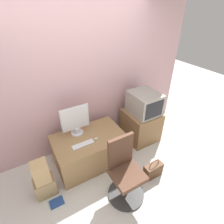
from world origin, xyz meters
name	(u,v)px	position (x,y,z in m)	size (l,w,h in m)	color
ground_plane	(121,192)	(0.00, 0.00, 0.00)	(12.00, 12.00, 0.00)	beige
wall_back	(79,81)	(0.00, 1.32, 1.30)	(4.40, 0.05, 2.60)	#CC9EA3
desk	(90,149)	(-0.12, 0.81, 0.27)	(1.16, 0.76, 0.53)	#937047
side_stand	(141,125)	(1.03, 0.87, 0.31)	(0.60, 0.64, 0.61)	olive
main_monitor	(76,121)	(-0.25, 1.01, 0.78)	(0.47, 0.21, 0.51)	silver
keyboard	(83,144)	(-0.27, 0.69, 0.54)	(0.34, 0.10, 0.01)	silver
mouse	(96,139)	(-0.04, 0.70, 0.54)	(0.06, 0.04, 0.02)	silver
crt_tv	(144,103)	(1.04, 0.85, 0.82)	(0.49, 0.55, 0.41)	gray
office_chair	(125,174)	(0.05, -0.01, 0.41)	(0.53, 0.53, 0.98)	#333333
cardboard_box_lower	(45,186)	(-0.95, 0.56, 0.15)	(0.28, 0.22, 0.29)	#A3845B
cardboard_box_upper	(41,172)	(-0.95, 0.56, 0.46)	(0.21, 0.20, 0.33)	tan
handbag	(153,170)	(0.61, -0.01, 0.13)	(0.31, 0.13, 0.35)	#4C2D19
book	(57,202)	(-0.87, 0.32, 0.01)	(0.19, 0.14, 0.02)	navy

